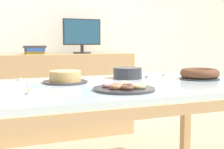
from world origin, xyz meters
TOP-DOWN VIEW (x-y plane):
  - wall_back at (0.00, 1.80)m, footprint 8.00×0.10m
  - dining_table at (0.00, 0.00)m, footprint 1.88×1.09m
  - sideboard at (0.00, 1.50)m, footprint 1.51×0.44m
  - computer_monitor at (0.22, 1.50)m, footprint 0.42×0.20m
  - book_stack at (-0.30, 1.50)m, footprint 0.25×0.18m
  - cake_chocolate_round at (-0.29, 0.17)m, footprint 0.29×0.29m
  - cake_golden_bundt at (0.65, 0.01)m, footprint 0.28×0.28m
  - pastry_platter at (-0.06, -0.26)m, footprint 0.34×0.34m
  - plate_stack at (0.19, 0.24)m, footprint 0.21×0.21m
  - tealight_centre at (0.35, 0.23)m, footprint 0.04×0.04m
  - tealight_left_edge at (-0.56, 0.40)m, footprint 0.04×0.04m
  - tealight_near_cakes at (-0.57, -0.20)m, footprint 0.04×0.04m
  - tealight_right_edge at (0.54, 0.30)m, footprint 0.04×0.04m

SIDE VIEW (x-z plane):
  - sideboard at x=0.00m, z-range 0.00..0.90m
  - dining_table at x=0.00m, z-range 0.30..1.07m
  - tealight_centre at x=0.35m, z-range 0.75..0.79m
  - tealight_left_edge at x=-0.56m, z-range 0.75..0.79m
  - tealight_near_cakes at x=-0.57m, z-range 0.75..0.79m
  - tealight_right_edge at x=0.54m, z-range 0.75..0.79m
  - pastry_platter at x=-0.06m, z-range 0.76..0.80m
  - cake_chocolate_round at x=-0.29m, z-range 0.76..0.84m
  - cake_golden_bundt at x=0.65m, z-range 0.76..0.84m
  - plate_stack at x=0.19m, z-range 0.76..0.84m
  - book_stack at x=-0.30m, z-range 0.91..0.99m
  - computer_monitor at x=0.22m, z-range 0.90..1.28m
  - wall_back at x=0.00m, z-range 0.00..2.60m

